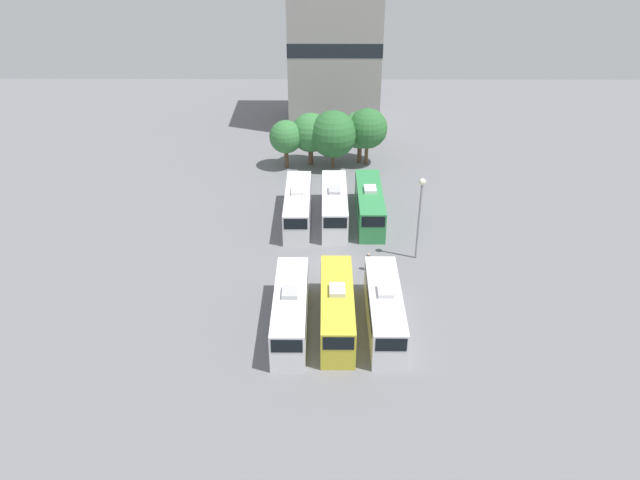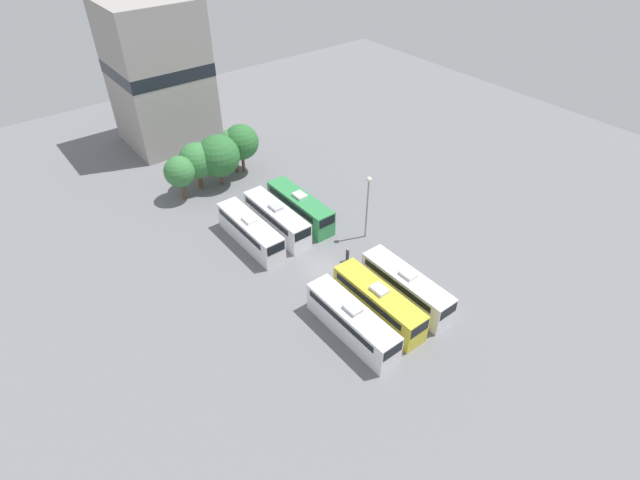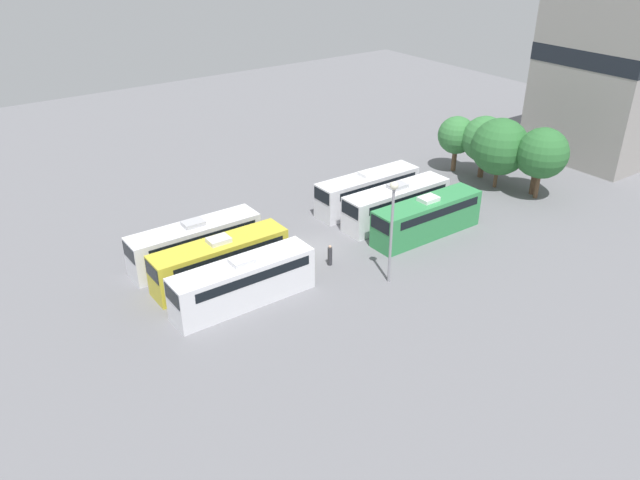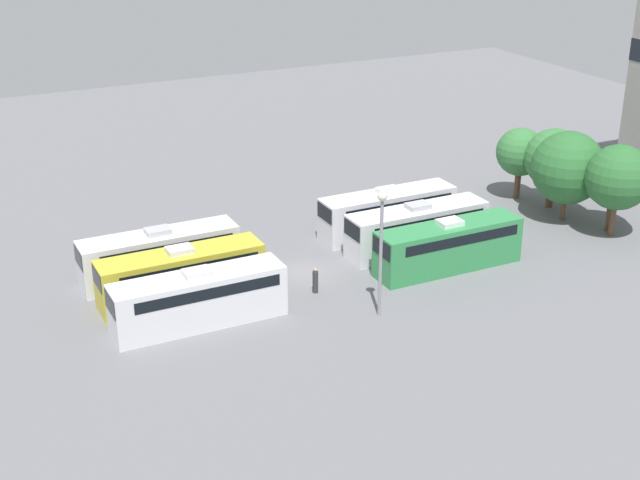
{
  "view_description": "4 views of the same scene",
  "coord_description": "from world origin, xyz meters",
  "px_view_note": "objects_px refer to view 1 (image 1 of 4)",
  "views": [
    {
      "loc": [
        -1.06,
        -47.38,
        30.52
      ],
      "look_at": [
        -1.33,
        0.64,
        2.3
      ],
      "focal_mm": 35.0,
      "sensor_mm": 36.0,
      "label": 1
    },
    {
      "loc": [
        -25.03,
        -31.7,
        35.49
      ],
      "look_at": [
        0.89,
        1.5,
        2.54
      ],
      "focal_mm": 28.0,
      "sensor_mm": 36.0,
      "label": 2
    },
    {
      "loc": [
        36.7,
        -25.9,
        24.44
      ],
      "look_at": [
        1.55,
        -0.64,
        1.56
      ],
      "focal_mm": 35.0,
      "sensor_mm": 36.0,
      "label": 3
    },
    {
      "loc": [
        48.93,
        -23.23,
        25.34
      ],
      "look_at": [
        0.99,
        0.61,
        2.65
      ],
      "focal_mm": 50.0,
      "sensor_mm": 36.0,
      "label": 4
    }
  ],
  "objects_px": {
    "bus_2": "(384,308)",
    "tree_4": "(367,129)",
    "worker_person": "(368,262)",
    "depot_building": "(334,48)",
    "tree_3": "(360,130)",
    "bus_0": "(290,309)",
    "bus_1": "(337,307)",
    "light_pole": "(420,205)",
    "tree_2": "(333,134)",
    "tree_0": "(286,137)",
    "tree_1": "(311,133)",
    "bus_5": "(370,203)",
    "bus_4": "(334,204)",
    "bus_3": "(298,205)"
  },
  "relations": [
    {
      "from": "bus_1",
      "to": "bus_4",
      "type": "height_order",
      "value": "same"
    },
    {
      "from": "worker_person",
      "to": "tree_1",
      "type": "distance_m",
      "value": 24.4
    },
    {
      "from": "tree_2",
      "to": "tree_3",
      "type": "height_order",
      "value": "tree_2"
    },
    {
      "from": "light_pole",
      "to": "bus_3",
      "type": "bearing_deg",
      "value": 147.36
    },
    {
      "from": "worker_person",
      "to": "tree_0",
      "type": "bearing_deg",
      "value": 110.48
    },
    {
      "from": "bus_2",
      "to": "worker_person",
      "type": "distance_m",
      "value": 8.08
    },
    {
      "from": "bus_3",
      "to": "bus_5",
      "type": "distance_m",
      "value": 7.28
    },
    {
      "from": "light_pole",
      "to": "tree_4",
      "type": "distance_m",
      "value": 21.89
    },
    {
      "from": "bus_3",
      "to": "tree_1",
      "type": "height_order",
      "value": "tree_1"
    },
    {
      "from": "tree_1",
      "to": "bus_1",
      "type": "bearing_deg",
      "value": -85.25
    },
    {
      "from": "bus_0",
      "to": "bus_2",
      "type": "xyz_separation_m",
      "value": [
        7.22,
        0.17,
        0.0
      ]
    },
    {
      "from": "bus_1",
      "to": "tree_4",
      "type": "height_order",
      "value": "tree_4"
    },
    {
      "from": "worker_person",
      "to": "depot_building",
      "type": "height_order",
      "value": "depot_building"
    },
    {
      "from": "bus_2",
      "to": "tree_4",
      "type": "distance_m",
      "value": 31.83
    },
    {
      "from": "bus_2",
      "to": "depot_building",
      "type": "xyz_separation_m",
      "value": [
        -3.31,
        47.17,
        8.55
      ]
    },
    {
      "from": "light_pole",
      "to": "tree_1",
      "type": "height_order",
      "value": "light_pole"
    },
    {
      "from": "bus_5",
      "to": "tree_0",
      "type": "xyz_separation_m",
      "value": [
        -9.12,
        12.91,
        2.13
      ]
    },
    {
      "from": "tree_3",
      "to": "tree_4",
      "type": "relative_size",
      "value": 0.93
    },
    {
      "from": "light_pole",
      "to": "worker_person",
      "type": "bearing_deg",
      "value": -155.14
    },
    {
      "from": "bus_2",
      "to": "tree_4",
      "type": "relative_size",
      "value": 1.51
    },
    {
      "from": "bus_4",
      "to": "bus_1",
      "type": "bearing_deg",
      "value": -90.15
    },
    {
      "from": "tree_0",
      "to": "tree_1",
      "type": "relative_size",
      "value": 0.92
    },
    {
      "from": "bus_2",
      "to": "light_pole",
      "type": "distance_m",
      "value": 11.39
    },
    {
      "from": "bus_5",
      "to": "tree_4",
      "type": "relative_size",
      "value": 1.51
    },
    {
      "from": "tree_2",
      "to": "tree_4",
      "type": "bearing_deg",
      "value": 15.01
    },
    {
      "from": "light_pole",
      "to": "tree_1",
      "type": "bearing_deg",
      "value": 115.13
    },
    {
      "from": "bus_4",
      "to": "light_pole",
      "type": "height_order",
      "value": "light_pole"
    },
    {
      "from": "bus_5",
      "to": "worker_person",
      "type": "relative_size",
      "value": 6.07
    },
    {
      "from": "tree_2",
      "to": "depot_building",
      "type": "height_order",
      "value": "depot_building"
    },
    {
      "from": "bus_3",
      "to": "tree_0",
      "type": "distance_m",
      "value": 13.66
    },
    {
      "from": "tree_2",
      "to": "tree_4",
      "type": "height_order",
      "value": "tree_2"
    },
    {
      "from": "bus_2",
      "to": "depot_building",
      "type": "height_order",
      "value": "depot_building"
    },
    {
      "from": "worker_person",
      "to": "tree_2",
      "type": "bearing_deg",
      "value": 97.19
    },
    {
      "from": "tree_3",
      "to": "depot_building",
      "type": "xyz_separation_m",
      "value": [
        -2.99,
        14.95,
        6.17
      ]
    },
    {
      "from": "worker_person",
      "to": "tree_4",
      "type": "distance_m",
      "value": 24.03
    },
    {
      "from": "depot_building",
      "to": "bus_4",
      "type": "bearing_deg",
      "value": -90.55
    },
    {
      "from": "bus_3",
      "to": "bus_5",
      "type": "bearing_deg",
      "value": 3.59
    },
    {
      "from": "worker_person",
      "to": "depot_building",
      "type": "relative_size",
      "value": 0.08
    },
    {
      "from": "tree_2",
      "to": "tree_4",
      "type": "relative_size",
      "value": 1.01
    },
    {
      "from": "worker_person",
      "to": "tree_2",
      "type": "height_order",
      "value": "tree_2"
    },
    {
      "from": "bus_0",
      "to": "bus_1",
      "type": "distance_m",
      "value": 3.59
    },
    {
      "from": "bus_0",
      "to": "light_pole",
      "type": "height_order",
      "value": "light_pole"
    },
    {
      "from": "depot_building",
      "to": "bus_1",
      "type": "bearing_deg",
      "value": -90.41
    },
    {
      "from": "bus_4",
      "to": "bus_5",
      "type": "bearing_deg",
      "value": 3.8
    },
    {
      "from": "bus_4",
      "to": "worker_person",
      "type": "relative_size",
      "value": 6.07
    },
    {
      "from": "tree_3",
      "to": "bus_2",
      "type": "bearing_deg",
      "value": -89.42
    },
    {
      "from": "bus_1",
      "to": "light_pole",
      "type": "relative_size",
      "value": 1.3
    },
    {
      "from": "tree_0",
      "to": "bus_0",
      "type": "bearing_deg",
      "value": -86.41
    },
    {
      "from": "bus_5",
      "to": "tree_1",
      "type": "xyz_separation_m",
      "value": [
        -6.22,
        13.88,
        2.3
      ]
    },
    {
      "from": "tree_3",
      "to": "tree_2",
      "type": "bearing_deg",
      "value": -153.88
    }
  ]
}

